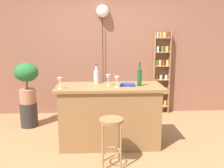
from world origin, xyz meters
TOP-DOWN VIEW (x-y plane):
  - ground at (0.00, 0.00)m, footprint 12.00×12.00m
  - back_wall at (0.00, 1.95)m, footprint 6.40×0.10m
  - kitchen_counter at (0.00, 0.30)m, footprint 1.57×0.68m
  - bar_stool at (-0.01, -0.36)m, footprint 0.30×0.30m
  - spice_shelf at (1.15, 1.82)m, footprint 0.34×0.13m
  - plant_stool at (-1.43, 1.13)m, footprint 0.30×0.30m
  - potted_plant at (-1.43, 1.13)m, footprint 0.42×0.38m
  - bottle_vinegar at (-0.19, 0.50)m, footprint 0.08×0.08m
  - bottle_soda_blue at (0.43, 0.26)m, footprint 0.06×0.06m
  - wine_glass_left at (-0.02, 0.32)m, footprint 0.07×0.07m
  - wine_glass_center at (0.10, 0.16)m, footprint 0.07×0.07m
  - wine_glass_right at (-0.69, 0.11)m, footprint 0.07×0.07m
  - cookbook at (0.26, 0.28)m, footprint 0.23×0.18m
  - pendant_globe_light at (-0.07, 1.84)m, footprint 0.25×0.25m

SIDE VIEW (x-z plane):
  - ground at x=0.00m, z-range 0.00..0.00m
  - plant_stool at x=-1.43m, z-range 0.00..0.44m
  - kitchen_counter at x=0.00m, z-range 0.00..0.91m
  - bar_stool at x=-0.01m, z-range 0.15..0.77m
  - potted_plant at x=-1.43m, z-range 0.51..1.24m
  - cookbook at x=0.26m, z-range 0.91..0.94m
  - spice_shelf at x=1.15m, z-range 0.08..1.80m
  - bottle_vinegar at x=-0.19m, z-range 0.87..1.16m
  - wine_glass_left at x=-0.02m, z-range 0.94..1.11m
  - wine_glass_center at x=0.10m, z-range 0.94..1.11m
  - wine_glass_right at x=-0.69m, z-range 0.94..1.11m
  - bottle_soda_blue at x=0.43m, z-range 0.87..1.21m
  - back_wall at x=0.00m, z-range 0.00..2.80m
  - pendant_globe_light at x=-0.07m, z-range 0.97..3.19m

